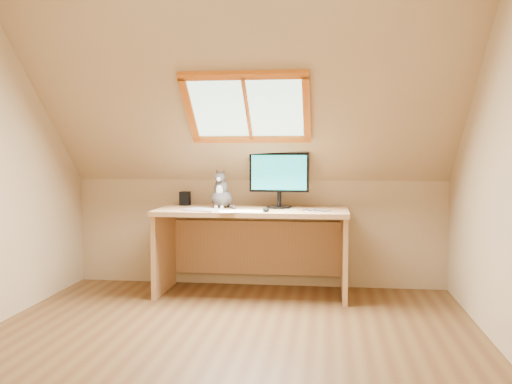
# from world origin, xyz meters

# --- Properties ---
(ground) EXTENTS (3.50, 3.50, 0.00)m
(ground) POSITION_xyz_m (0.00, 0.00, 0.00)
(ground) COLOR brown
(ground) RESTS_ON ground
(room_shell) EXTENTS (3.52, 3.52, 2.41)m
(room_shell) POSITION_xyz_m (0.00, -0.09, 1.43)
(room_shell) COLOR tan
(room_shell) RESTS_ON ground
(desk) EXTENTS (1.67, 0.73, 0.76)m
(desk) POSITION_xyz_m (-0.00, 1.45, 0.53)
(desk) COLOR tan
(desk) RESTS_ON ground
(monitor) EXTENTS (0.54, 0.23, 0.49)m
(monitor) POSITION_xyz_m (0.22, 1.48, 1.05)
(monitor) COLOR black
(monitor) RESTS_ON desk
(cat) EXTENTS (0.21, 0.24, 0.35)m
(cat) POSITION_xyz_m (-0.29, 1.44, 0.89)
(cat) COLOR #47413E
(cat) RESTS_ON desk
(desk_speaker) EXTENTS (0.09, 0.09, 0.13)m
(desk_speaker) POSITION_xyz_m (-0.68, 1.63, 0.83)
(desk_speaker) COLOR black
(desk_speaker) RESTS_ON desk
(graphics_tablet) EXTENTS (0.36, 0.31, 0.01)m
(graphics_tablet) POSITION_xyz_m (-0.40, 1.18, 0.77)
(graphics_tablet) COLOR #B2B2B7
(graphics_tablet) RESTS_ON desk
(mouse) EXTENTS (0.06, 0.10, 0.03)m
(mouse) POSITION_xyz_m (0.14, 1.15, 0.78)
(mouse) COLOR black
(mouse) RESTS_ON desk
(papers) EXTENTS (0.35, 0.30, 0.01)m
(papers) POSITION_xyz_m (-0.01, 1.12, 0.77)
(papers) COLOR white
(papers) RESTS_ON desk
(cables) EXTENTS (0.51, 0.26, 0.01)m
(cables) POSITION_xyz_m (0.46, 1.26, 0.77)
(cables) COLOR silver
(cables) RESTS_ON desk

